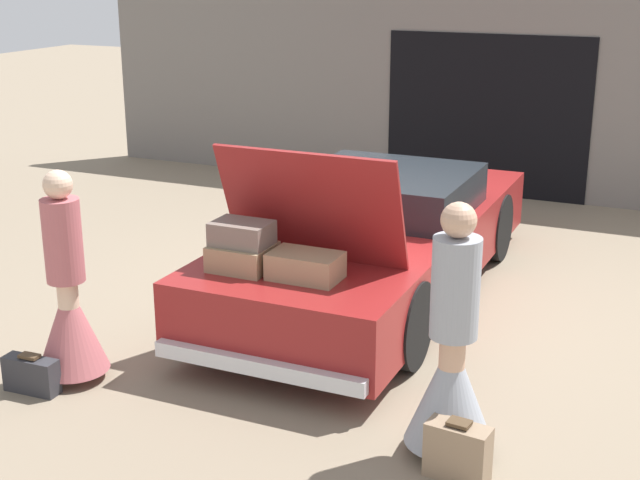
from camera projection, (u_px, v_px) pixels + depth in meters
The scene contains 7 objects.
ground_plane at pixel (375, 293), 8.81m from camera, with size 40.00×40.00×0.00m, color #7F705B.
garage_wall_back at pixel (489, 94), 12.12m from camera, with size 12.00×0.14×2.80m.
car at pixel (376, 239), 8.64m from camera, with size 1.87×4.95×1.75m.
person_left at pixel (69, 306), 6.84m from camera, with size 0.55×0.55×1.68m.
person_right at pixel (452, 367), 5.79m from camera, with size 0.59×0.59×1.73m.
suitcase_beside_left_person at pixel (31, 375), 6.76m from camera, with size 0.45×0.16×0.31m.
suitcase_beside_right_person at pixel (458, 451), 5.62m from camera, with size 0.42×0.23×0.40m.
Camera 1 is at (2.87, -7.74, 3.16)m, focal length 50.00 mm.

